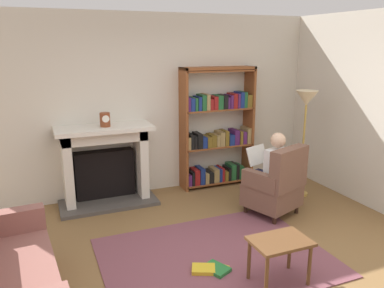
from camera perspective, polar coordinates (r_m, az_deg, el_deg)
name	(u,v)px	position (r m, az deg, el deg)	size (l,w,h in m)	color
ground	(228,272)	(4.14, 5.32, -18.40)	(14.00, 14.00, 0.00)	brown
back_wall	(152,105)	(5.91, -5.91, 5.78)	(5.60, 0.10, 2.70)	beige
side_wall_right	(350,107)	(6.15, 22.45, 5.10)	(0.10, 5.20, 2.70)	beige
area_rug	(215,257)	(4.36, 3.42, -16.38)	(2.40, 1.80, 0.01)	brown
fireplace	(105,162)	(5.66, -12.76, -2.67)	(1.37, 0.64, 1.15)	#4C4742
mantel_clock	(105,120)	(5.42, -12.78, 3.54)	(0.14, 0.14, 0.19)	brown
bookshelf	(218,131)	(6.16, 3.82, 1.97)	(1.19, 0.32, 1.91)	brown
armchair_reading	(277,185)	(5.28, 12.43, -5.98)	(0.82, 0.80, 0.97)	#331E14
seated_reader	(270,169)	(5.27, 11.51, -3.67)	(0.49, 0.59, 1.14)	silver
sofa_floral	(6,283)	(3.75, -25.92, -18.01)	(0.85, 1.75, 0.85)	#8B564D
side_table	(280,247)	(3.86, 12.90, -14.64)	(0.56, 0.39, 0.46)	brown
scattered_books	(212,269)	(4.12, 2.92, -18.00)	(0.41, 0.33, 0.04)	#267233
floor_lamp	(306,108)	(5.86, 16.55, 5.21)	(0.32, 0.32, 1.60)	#B7933F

